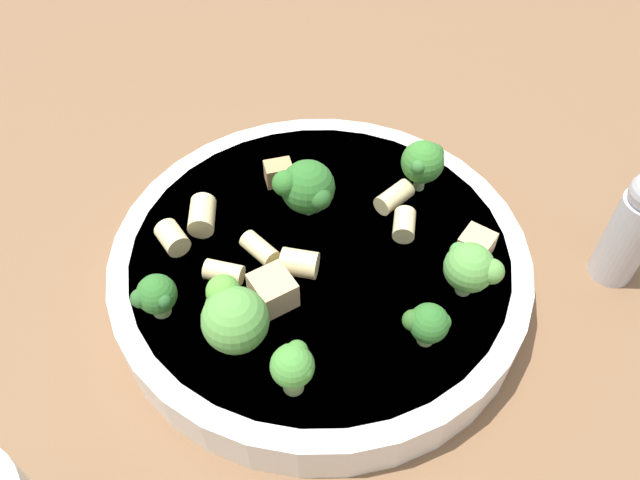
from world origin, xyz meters
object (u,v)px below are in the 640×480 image
at_px(rigatoni_4, 201,218).
at_px(chicken_chunk_1, 476,245).
at_px(rigatoni_1, 404,225).
at_px(rigatoni_3, 224,272).
at_px(broccoli_floret_0, 156,296).
at_px(rigatoni_6, 299,263).
at_px(broccoli_floret_3, 293,366).
at_px(broccoli_floret_5, 233,316).
at_px(broccoli_floret_2, 471,268).
at_px(broccoli_floret_4, 424,161).
at_px(pepper_shaker, 633,227).
at_px(chicken_chunk_0, 273,290).
at_px(chicken_chunk_2, 279,173).
at_px(rigatoni_0, 172,238).
at_px(pasta_bowl, 320,263).
at_px(rigatoni_2, 260,249).
at_px(rigatoni_5, 394,197).
at_px(broccoli_floret_1, 307,188).
at_px(broccoli_floret_6, 428,323).

xyz_separation_m(rigatoni_4, chicken_chunk_1, (0.18, 0.03, -0.00)).
relative_size(rigatoni_1, rigatoni_3, 0.91).
relative_size(broccoli_floret_0, rigatoni_6, 1.31).
bearing_deg(rigatoni_6, broccoli_floret_3, -74.65).
relative_size(broccoli_floret_5, rigatoni_1, 1.88).
height_order(broccoli_floret_2, broccoli_floret_4, broccoli_floret_4).
height_order(broccoli_floret_0, broccoli_floret_3, broccoli_floret_3).
relative_size(rigatoni_6, pepper_shaker, 0.25).
xyz_separation_m(broccoli_floret_0, pepper_shaker, (0.28, 0.14, -0.00)).
height_order(broccoli_floret_2, chicken_chunk_0, broccoli_floret_2).
xyz_separation_m(rigatoni_4, chicken_chunk_2, (0.04, 0.06, -0.00)).
bearing_deg(broccoli_floret_5, chicken_chunk_1, 39.47).
relative_size(rigatoni_4, pepper_shaker, 0.29).
bearing_deg(rigatoni_1, rigatoni_6, -137.46).
bearing_deg(rigatoni_0, pasta_bowl, 14.10).
height_order(broccoli_floret_0, rigatoni_6, broccoli_floret_0).
height_order(rigatoni_2, rigatoni_6, rigatoni_6).
height_order(broccoli_floret_0, rigatoni_2, broccoli_floret_0).
height_order(rigatoni_2, rigatoni_5, rigatoni_5).
relative_size(broccoli_floret_3, pepper_shaker, 0.38).
bearing_deg(broccoli_floret_4, chicken_chunk_1, -48.64).
relative_size(broccoli_floret_1, rigatoni_5, 1.53).
relative_size(broccoli_floret_0, rigatoni_1, 1.37).
distance_m(broccoli_floret_3, pepper_shaker, 0.25).
height_order(broccoli_floret_5, chicken_chunk_2, broccoli_floret_5).
height_order(broccoli_floret_0, broccoli_floret_6, same).
relative_size(rigatoni_1, chicken_chunk_2, 1.14).
relative_size(broccoli_floret_3, rigatoni_3, 1.46).
distance_m(broccoli_floret_5, rigatoni_3, 0.05).
relative_size(broccoli_floret_1, rigatoni_1, 1.91).
height_order(rigatoni_5, chicken_chunk_0, chicken_chunk_0).
xyz_separation_m(broccoli_floret_1, rigatoni_1, (0.07, 0.00, -0.02)).
xyz_separation_m(rigatoni_1, chicken_chunk_0, (-0.07, -0.08, 0.00)).
xyz_separation_m(rigatoni_0, rigatoni_1, (0.15, 0.06, -0.00)).
distance_m(broccoli_floret_0, broccoli_floret_1, 0.12).
distance_m(broccoli_floret_0, rigatoni_3, 0.05).
height_order(broccoli_floret_4, broccoli_floret_6, broccoli_floret_4).
xyz_separation_m(rigatoni_2, rigatoni_3, (-0.02, -0.02, 0.00)).
bearing_deg(rigatoni_4, rigatoni_2, -15.48).
height_order(broccoli_floret_5, rigatoni_1, broccoli_floret_5).
xyz_separation_m(broccoli_floret_2, rigatoni_3, (-0.15, -0.03, -0.02)).
relative_size(rigatoni_0, rigatoni_5, 0.78).
bearing_deg(rigatoni_5, broccoli_floret_6, -69.05).
relative_size(broccoli_floret_2, chicken_chunk_1, 1.94).
height_order(broccoli_floret_2, chicken_chunk_2, broccoli_floret_2).
distance_m(broccoli_floret_6, rigatoni_2, 0.12).
bearing_deg(pepper_shaker, broccoli_floret_1, -170.85).
relative_size(pasta_bowl, rigatoni_2, 10.67).
distance_m(pasta_bowl, rigatoni_1, 0.06).
height_order(broccoli_floret_5, rigatoni_6, broccoli_floret_5).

